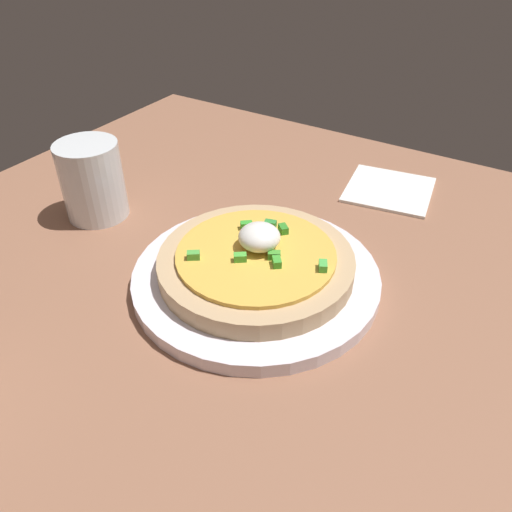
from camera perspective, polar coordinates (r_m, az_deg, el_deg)
dining_table at (r=55.82cm, az=-7.89°, el=-4.30°), size 91.92×78.84×2.96cm
plate at (r=54.04cm, az=0.00°, el=-2.36°), size 26.19×26.19×1.54cm
pizza at (r=52.78cm, az=0.02°, el=-0.56°), size 20.54×20.54×5.09cm
cup_far at (r=66.77cm, az=-17.89°, el=7.77°), size 7.69×7.69×9.71cm
napkin at (r=73.30cm, az=14.77°, el=7.24°), size 12.92×12.92×0.40cm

